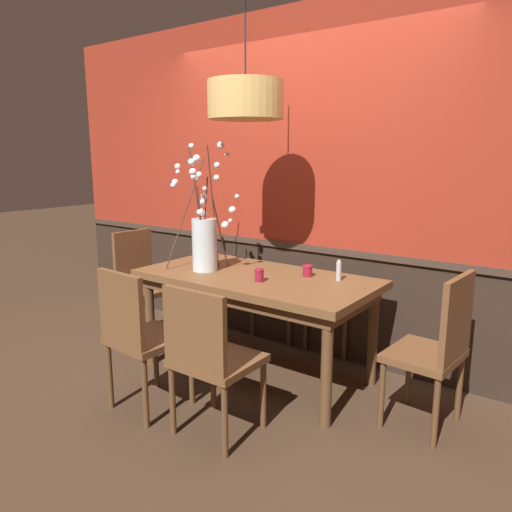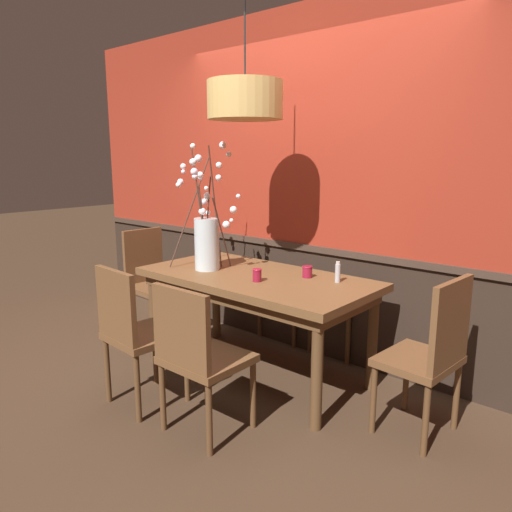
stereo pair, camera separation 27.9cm
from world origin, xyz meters
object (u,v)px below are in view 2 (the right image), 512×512
Objects in this scene: chair_far_side_right at (346,291)px; chair_far_side_left at (295,278)px; candle_holder_nearer_edge at (307,272)px; pendant_lamp at (245,100)px; chair_head_west_end at (151,278)px; chair_head_east_end at (431,350)px; chair_near_side_right at (197,352)px; vase_with_blossoms at (207,238)px; chair_near_side_left at (135,329)px; condiment_bottle at (338,272)px; candle_holder_nearer_center at (257,275)px; dining_table at (256,287)px.

chair_far_side_right is 0.95× the size of chair_far_side_left.
pendant_lamp is (-0.35, -0.26, 1.16)m from candle_holder_nearer_edge.
chair_head_east_end is (2.52, 0.03, -0.00)m from chair_head_west_end.
chair_near_side_right is 1.11m from vase_with_blossoms.
candle_holder_nearer_edge is at bearing -85.09° from chair_far_side_right.
chair_near_side_left is (0.97, -0.85, -0.01)m from chair_head_west_end.
chair_near_side_left reaches higher than chair_near_side_right.
condiment_bottle is at bearing 25.86° from pendant_lamp.
chair_near_side_right is at bearing -92.05° from candle_holder_nearer_edge.
chair_far_side_left is 1.00× the size of vase_with_blossoms.
chair_near_side_right is at bearing -28.34° from chair_head_west_end.
pendant_lamp is at bearing -144.08° from candle_holder_nearer_edge.
candle_holder_nearer_center is (0.39, -0.97, 0.27)m from chair_far_side_left.
chair_near_side_left reaches higher than condiment_bottle.
dining_table is at bearing -158.93° from condiment_bottle.
chair_far_side_right reaches higher than dining_table.
dining_table is 1.80× the size of chair_head_east_end.
vase_with_blossoms is (-0.66, -0.92, 0.49)m from chair_far_side_right.
chair_far_side_left is at bearing 142.45° from condiment_bottle.
chair_head_east_end is 1.02m from candle_holder_nearer_edge.
condiment_bottle is at bearing -64.81° from chair_far_side_right.
vase_with_blossoms reaches higher than dining_table.
candle_holder_nearer_center is 0.55m from condiment_bottle.
chair_head_west_end is at bearing 138.65° from chair_near_side_left.
candle_holder_nearer_edge is (0.32, 0.18, 0.13)m from dining_table.
pendant_lamp is at bearing -2.82° from chair_head_west_end.
condiment_bottle is (0.27, 1.04, 0.32)m from chair_near_side_right.
chair_head_west_end is at bearing -179.28° from chair_head_east_end.
chair_far_side_left reaches higher than condiment_bottle.
dining_table is 1.93× the size of pendant_lamp.
chair_far_side_right is 1.65m from chair_near_side_right.
chair_near_side_left is 0.88m from candle_holder_nearer_center.
candle_holder_nearer_center is at bearing -3.12° from vase_with_blossoms.
chair_near_side_right is 0.95× the size of chair_head_east_end.
chair_far_side_left reaches higher than chair_near_side_right.
dining_table is at bearing 72.88° from chair_near_side_left.
chair_head_west_end is at bearing 177.18° from pendant_lamp.
chair_far_side_left is at bearing 104.41° from pendant_lamp.
chair_head_east_end is 1.95m from pendant_lamp.
vase_with_blossoms is at bearing -97.63° from chair_far_side_left.
chair_far_side_right is 1.01m from candle_holder_nearer_center.
chair_head_west_end reaches higher than dining_table.
vase_with_blossoms is 11.39× the size of candle_holder_nearer_edge.
vase_with_blossoms is 0.56m from candle_holder_nearer_center.
chair_far_side_left is (0.97, 0.85, -0.00)m from chair_head_west_end.
chair_head_west_end reaches higher than candle_holder_nearer_edge.
vase_with_blossoms reaches higher than chair_head_west_end.
chair_far_side_right is 10.18× the size of candle_holder_nearer_center.
chair_near_side_left is at bearing -41.35° from chair_head_west_end.
pendant_lamp is (-0.30, -0.89, 1.45)m from chair_far_side_right.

